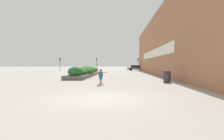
{
  "coord_description": "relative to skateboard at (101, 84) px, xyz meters",
  "views": [
    {
      "loc": [
        0.9,
        -7.94,
        1.52
      ],
      "look_at": [
        -0.24,
        16.15,
        0.81
      ],
      "focal_mm": 28.0,
      "sensor_mm": 36.0,
      "label": 1
    }
  ],
  "objects": [
    {
      "name": "traffic_light_right",
      "position": [
        5.74,
        28.78,
        2.1
      ],
      "size": [
        0.28,
        0.3,
        3.14
      ],
      "color": "black",
      "rests_on": "ground_plane"
    },
    {
      "name": "skateboarder",
      "position": [
        -0.0,
        -0.0,
        0.7
      ],
      "size": [
        0.96,
        0.53,
        1.12
      ],
      "rotation": [
        0.0,
        0.0,
        -0.46
      ],
      "color": "tan",
      "rests_on": "skateboard"
    },
    {
      "name": "car_leftmost",
      "position": [
        5.7,
        33.49,
        0.68
      ],
      "size": [
        4.79,
        1.86,
        1.42
      ],
      "rotation": [
        0.0,
        0.0,
        -1.57
      ],
      "color": "slate",
      "rests_on": "ground_plane"
    },
    {
      "name": "planter_box",
      "position": [
        -3.19,
        10.44,
        0.5
      ],
      "size": [
        2.36,
        13.1,
        1.35
      ],
      "color": "#605B54",
      "rests_on": "ground_plane"
    },
    {
      "name": "skateboard",
      "position": [
        0.0,
        0.0,
        0.0
      ],
      "size": [
        0.47,
        0.66,
        0.1
      ],
      "rotation": [
        0.0,
        0.0,
        -0.46
      ],
      "color": "olive",
      "rests_on": "ground_plane"
    },
    {
      "name": "trash_bin",
      "position": [
        5.46,
        1.92,
        0.42
      ],
      "size": [
        0.64,
        0.64,
        0.98
      ],
      "color": "#38383D",
      "rests_on": "ground_plane"
    },
    {
      "name": "traffic_light_far_left",
      "position": [
        -13.25,
        28.79,
        2.1
      ],
      "size": [
        0.28,
        0.3,
        3.15
      ],
      "color": "black",
      "rests_on": "ground_plane"
    },
    {
      "name": "building_wall_right",
      "position": [
        7.01,
        12.02,
        4.55
      ],
      "size": [
        0.67,
        47.07,
        9.26
      ],
      "color": "#9E6647",
      "rests_on": "ground_plane"
    },
    {
      "name": "traffic_light_left",
      "position": [
        -4.19,
        28.85,
        2.09
      ],
      "size": [
        0.28,
        0.3,
        3.14
      ],
      "color": "black",
      "rests_on": "ground_plane"
    },
    {
      "name": "car_center_left",
      "position": [
        13.51,
        35.65,
        0.68
      ],
      "size": [
        4.08,
        1.85,
        1.43
      ],
      "rotation": [
        0.0,
        0.0,
        1.57
      ],
      "color": "navy",
      "rests_on": "ground_plane"
    },
    {
      "name": "ground_plane",
      "position": [
        0.57,
        -5.21,
        -0.07
      ],
      "size": [
        300.0,
        300.0,
        0.0
      ],
      "primitive_type": "plane",
      "color": "#A3A099"
    }
  ]
}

